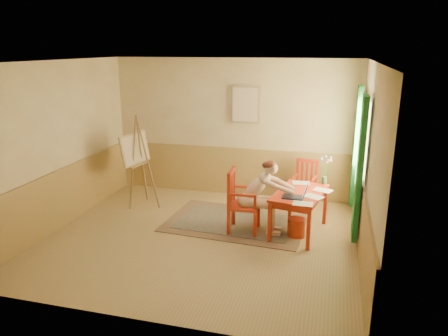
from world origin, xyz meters
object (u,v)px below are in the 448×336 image
(chair_back, at_px, (304,185))
(figure, at_px, (260,193))
(chair_left, at_px, (241,201))
(laptop, at_px, (297,195))
(easel, at_px, (136,152))
(table, at_px, (300,197))

(chair_back, relative_size, figure, 0.75)
(chair_left, distance_m, laptop, 0.96)
(chair_left, relative_size, figure, 0.85)
(easel, bearing_deg, table, -9.79)
(table, distance_m, chair_left, 0.97)
(chair_left, distance_m, chair_back, 1.64)
(figure, xyz_separation_m, laptop, (0.60, -0.14, 0.07))
(chair_back, height_order, easel, easel)
(table, bearing_deg, easel, 170.21)
(chair_left, height_order, chair_back, chair_left)
(chair_back, bearing_deg, laptop, -90.89)
(chair_left, xyz_separation_m, figure, (0.32, 0.03, 0.16))
(figure, distance_m, laptop, 0.62)
(chair_left, bearing_deg, laptop, -7.09)
(table, bearing_deg, figure, -166.11)
(figure, relative_size, laptop, 3.24)
(table, relative_size, easel, 0.74)
(table, height_order, chair_left, chair_left)
(table, distance_m, laptop, 0.33)
(table, bearing_deg, chair_back, 90.02)
(chair_back, xyz_separation_m, laptop, (-0.02, -1.45, 0.30))
(chair_left, xyz_separation_m, easel, (-2.21, 0.73, 0.52))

